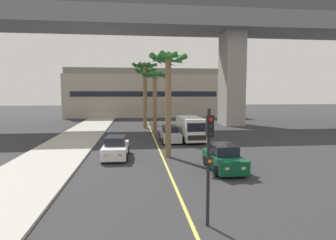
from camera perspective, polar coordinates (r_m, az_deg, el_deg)
The scene contains 13 objects.
sidewalk_left at distance 20.43m, azimuth -23.86°, elevation -8.19°, with size 4.80×80.00×0.15m, color #ADA89E.
lane_stripe_center at distance 27.44m, azimuth -2.44°, elevation -4.46°, with size 0.14×56.00×0.01m, color #DBCC4C.
bridge_overpass at distance 42.04m, azimuth -2.32°, elevation 18.39°, with size 75.20×8.00×17.74m.
pier_building_backdrop at distance 57.95m, azimuth -4.74°, elevation 5.39°, with size 30.85×8.04×9.50m.
car_queue_front at distance 17.90m, azimuth 11.14°, elevation -7.59°, with size 1.85×4.11×1.56m.
car_queue_second at distance 21.15m, azimuth -10.49°, elevation -5.56°, with size 1.92×4.15×1.56m.
car_queue_third at distance 27.49m, azimuth 0.45°, elevation -2.93°, with size 1.84×4.10×1.56m.
delivery_van at distance 27.92m, azimuth 4.59°, elevation -1.65°, with size 2.26×5.30×2.36m.
traffic_light_median_near at distance 9.94m, azimuth 8.27°, elevation -6.29°, with size 0.24×0.37×4.20m.
palm_tree_near_median at distance 37.98m, azimuth -4.77°, elevation 8.63°, with size 3.37×3.43×8.77m.
palm_tree_mid_median at distance 20.69m, azimuth 0.02°, elevation 8.72°, with size 2.85×2.84×7.70m.
palm_tree_far_median at distance 32.60m, azimuth -2.72°, elevation 7.11°, with size 3.33×3.36×7.27m.
palm_tree_farthest_median at distance 43.34m, azimuth -4.58°, elevation 8.31°, with size 3.39×3.42×8.51m.
Camera 1 is at (-1.99, -2.96, 4.73)m, focal length 30.22 mm.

